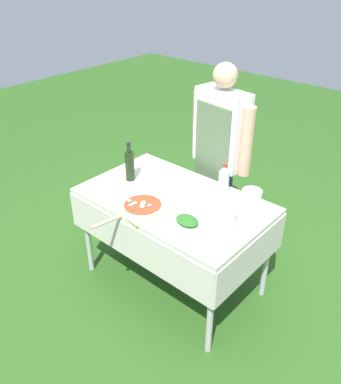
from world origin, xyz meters
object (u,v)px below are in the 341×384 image
Objects in this scene: prep_table at (174,208)px; mixing_tub at (251,198)px; oil_bottle at (130,165)px; herb_container at (187,221)px; water_bottle at (224,180)px; sauce_jar at (231,221)px; person_cook at (220,147)px; pizza_on_peel at (141,207)px.

prep_table is 0.56m from mixing_tub.
mixing_tub is (0.89, 0.30, -0.07)m from oil_bottle.
oil_bottle is 2.23× the size of mixing_tub.
herb_container is (0.70, -0.17, -0.10)m from oil_bottle.
water_bottle is 2.13× the size of sauce_jar.
person_cook is at bearing 112.02° from herb_container.
herb_container reaches higher than pizza_on_peel.
prep_table is at bearing -129.74° from water_bottle.
prep_table is 0.28m from pizza_on_peel.
pizza_on_peel is 1.88× the size of oil_bottle.
water_bottle is at bearing 95.29° from herb_container.
oil_bottle is 0.72m from water_bottle.
prep_table is 0.48m from oil_bottle.
oil_bottle is at bearing -161.31° from mixing_tub.
person_cook is at bearing 130.41° from sauce_jar.
oil_bottle reaches higher than prep_table.
mixing_tub is (0.18, 0.47, 0.03)m from herb_container.
prep_table is at bearing 82.59° from pizza_on_peel.
oil_bottle is 1.54× the size of herb_container.
mixing_tub and sauce_jar have the same top height.
prep_table is at bearing 146.23° from herb_container.
water_bottle is (0.23, 0.28, 0.20)m from prep_table.
oil_bottle is at bearing 156.84° from pizza_on_peel.
water_bottle reaches higher than mixing_tub.
oil_bottle is (-0.35, 0.24, 0.11)m from pizza_on_peel.
pizza_on_peel is at bearing -135.12° from mixing_tub.
prep_table is 9.73× the size of mixing_tub.
prep_table is at bearing -147.77° from mixing_tub.
sauce_jar is (0.04, -0.32, -0.01)m from mixing_tub.
sauce_jar is (0.27, -0.30, -0.06)m from water_bottle.
herb_container is (0.35, 0.07, 0.01)m from pizza_on_peel.
herb_container is 0.51m from mixing_tub.
prep_table is 0.34m from herb_container.
oil_bottle is at bearing 67.16° from person_cook.
person_cook reaches higher than herb_container.
sauce_jar is at bearing 138.42° from person_cook.
herb_container is at bearing 120.02° from person_cook.
person_cook reaches higher than water_bottle.
pizza_on_peel is at bearing -33.96° from oil_bottle.
sauce_jar is at bearing -82.05° from mixing_tub.
person_cook is 0.74m from oil_bottle.
herb_container is at bearing -111.49° from mixing_tub.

